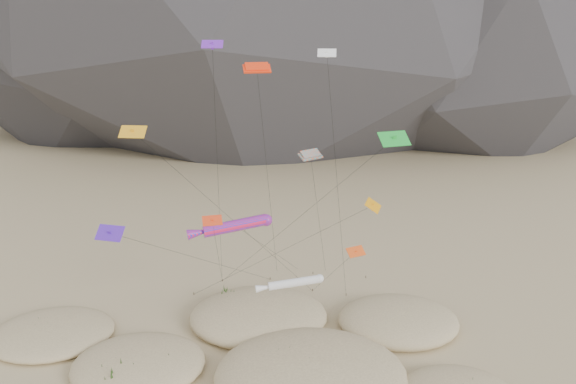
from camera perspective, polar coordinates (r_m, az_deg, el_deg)
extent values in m
ellipsoid|color=#CCB789|center=(55.05, -14.95, -16.58)|extent=(12.13, 10.31, 2.46)
ellipsoid|color=#CCB789|center=(51.64, 2.32, -18.09)|extent=(17.01, 14.46, 3.68)
ellipsoid|color=#CCB789|center=(60.37, -3.01, -12.44)|extent=(14.45, 12.28, 3.16)
ellipsoid|color=#CCB789|center=(60.67, 11.14, -12.70)|extent=(12.50, 10.62, 2.85)
ellipsoid|color=#CCB789|center=(62.56, -22.81, -13.07)|extent=(12.17, 10.34, 1.98)
ellipsoid|color=black|center=(53.75, -16.89, -17.38)|extent=(3.14, 2.69, 0.94)
ellipsoid|color=black|center=(54.28, -11.81, -16.68)|extent=(1.95, 1.67, 0.59)
ellipsoid|color=black|center=(52.09, 1.04, -17.35)|extent=(3.33, 2.85, 1.00)
ellipsoid|color=black|center=(52.24, 4.66, -17.44)|extent=(2.91, 2.49, 0.87)
ellipsoid|color=black|center=(62.84, -5.57, -10.90)|extent=(2.84, 2.43, 0.85)
ellipsoid|color=black|center=(58.60, -1.46, -13.22)|extent=(2.38, 2.04, 0.71)
ellipsoid|color=black|center=(62.46, 11.04, -11.68)|extent=(2.60, 2.22, 0.78)
ellipsoid|color=black|center=(60.24, 7.58, -12.78)|extent=(1.85, 1.59, 0.56)
ellipsoid|color=black|center=(63.03, -23.23, -12.83)|extent=(2.62, 2.24, 0.79)
ellipsoid|color=black|center=(61.15, -23.77, -14.01)|extent=(2.13, 1.83, 0.64)
cylinder|color=#3F2D1E|center=(66.13, -6.22, -10.21)|extent=(0.08, 0.08, 0.30)
cylinder|color=#3F2D1E|center=(69.20, -1.82, -8.77)|extent=(0.08, 0.08, 0.30)
cylinder|color=#3F2D1E|center=(66.59, 2.51, -9.91)|extent=(0.08, 0.08, 0.30)
cylinder|color=#3F2D1E|center=(70.62, 2.55, -8.21)|extent=(0.08, 0.08, 0.30)
cylinder|color=#3F2D1E|center=(65.86, 5.92, -10.33)|extent=(0.08, 0.08, 0.30)
cylinder|color=#3F2D1E|center=(69.24, -6.69, -8.88)|extent=(0.08, 0.08, 0.30)
cylinder|color=#3F2D1E|center=(70.24, 7.91, -8.52)|extent=(0.08, 0.08, 0.30)
cylinder|color=#3F2D1E|center=(66.64, -9.55, -10.14)|extent=(0.08, 0.08, 0.30)
cylinder|color=#FC1A41|center=(54.42, -5.38, -3.42)|extent=(6.35, 2.50, 1.77)
sphere|color=#FC1A41|center=(54.93, -2.23, -2.87)|extent=(1.19, 1.19, 1.19)
cone|color=#FC1A41|center=(54.07, -8.91, -4.06)|extent=(2.72, 1.57, 1.27)
cylinder|color=black|center=(63.01, -1.76, -5.94)|extent=(7.14, 13.96, 11.48)
cylinder|color=silver|center=(49.73, 0.64, -9.19)|extent=(4.64, 1.34, 1.04)
sphere|color=silver|center=(50.10, 3.22, -8.77)|extent=(0.76, 0.76, 0.76)
cone|color=silver|center=(49.44, -2.24, -9.67)|extent=(1.93, 0.90, 0.78)
cylinder|color=black|center=(59.18, -0.94, -9.16)|extent=(2.13, 17.02, 8.55)
cube|color=red|center=(48.35, -3.18, 12.40)|extent=(2.44, 1.28, 0.70)
cube|color=red|center=(48.33, -3.18, 12.61)|extent=(2.06, 1.02, 0.68)
cylinder|color=black|center=(58.92, -1.95, 0.19)|extent=(2.13, 16.06, 26.58)
cube|color=#FF4B1A|center=(54.75, 2.31, 3.71)|extent=(2.61, 2.21, 0.67)
cube|color=#FF4B1A|center=(54.70, 2.31, 3.94)|extent=(2.18, 1.82, 0.67)
cylinder|color=black|center=(62.93, 3.16, -2.89)|extent=(3.17, 11.30, 17.79)
cube|color=#FF9D0D|center=(50.97, 8.64, -1.34)|extent=(1.93, 2.56, 0.78)
cube|color=#FF9D0D|center=(51.02, 8.63, -1.50)|extent=(0.28, 0.32, 0.79)
cylinder|color=black|center=(57.94, -1.61, -6.45)|extent=(17.96, 11.43, 14.52)
cube|color=red|center=(48.34, -7.70, -2.89)|extent=(1.81, 1.15, 0.67)
cube|color=red|center=(48.40, -7.69, -3.06)|extent=(0.24, 0.24, 0.57)
cylinder|color=black|center=(58.73, -7.11, -6.46)|extent=(0.62, 16.68, 14.11)
cube|color=#D94814|center=(46.97, 6.91, -6.03)|extent=(1.73, 1.34, 0.62)
cube|color=#D94814|center=(47.03, 6.90, -6.20)|extent=(0.25, 0.26, 0.53)
cylinder|color=black|center=(56.73, 4.34, -8.36)|extent=(1.88, 16.40, 12.19)
cube|color=orange|center=(53.33, -15.50, 5.92)|extent=(2.57, 1.56, 0.95)
cube|color=orange|center=(53.36, -15.48, 5.76)|extent=(0.33, 0.33, 0.82)
cylinder|color=black|center=(58.69, -5.53, -2.96)|extent=(17.51, 7.64, 20.67)
cube|color=#6B20BB|center=(52.80, -7.70, 14.67)|extent=(1.99, 1.12, 0.69)
cube|color=#6B20BB|center=(52.81, -7.69, 14.50)|extent=(0.24, 0.19, 0.67)
cylinder|color=black|center=(59.77, -7.12, 1.24)|extent=(0.66, 9.22, 28.30)
cube|color=green|center=(51.52, 10.74, 5.33)|extent=(3.07, 2.08, 1.12)
cube|color=green|center=(51.55, 10.73, 5.17)|extent=(0.42, 0.42, 0.94)
cylinder|color=black|center=(59.27, 0.77, -2.90)|extent=(16.88, 12.94, 20.21)
cube|color=white|center=(54.51, 3.98, 13.92)|extent=(1.86, 1.10, 0.73)
cube|color=white|center=(54.52, 3.97, 13.76)|extent=(0.24, 0.27, 0.59)
cylinder|color=black|center=(58.86, 5.04, 0.59)|extent=(3.23, 3.36, 27.40)
cube|color=#4B1EB0|center=(49.91, -17.65, -3.99)|extent=(2.62, 1.77, 1.05)
cube|color=#4B1EB0|center=(49.97, -17.63, -4.15)|extent=(0.38, 0.43, 0.79)
cylinder|color=black|center=(58.98, -8.48, -6.88)|extent=(13.89, 17.04, 13.25)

